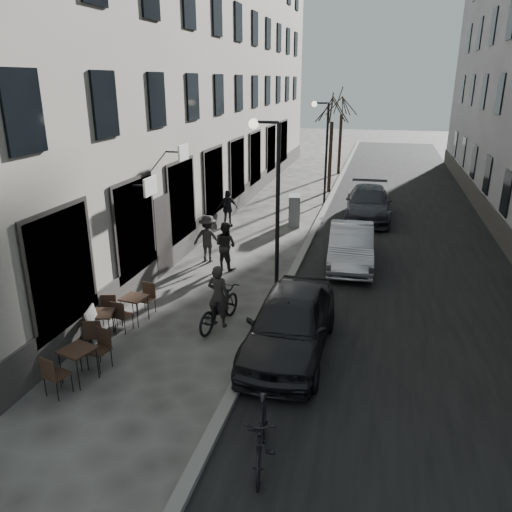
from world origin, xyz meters
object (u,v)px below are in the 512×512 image
at_px(sign_board, 97,333).
at_px(moped, 261,434).
at_px(utility_cabinet, 294,210).
at_px(pedestrian_near, 226,245).
at_px(streetlamp_far, 323,141).
at_px(car_mid, 351,246).
at_px(pedestrian_far, 227,208).
at_px(pedestrian_mid, 208,238).
at_px(streetlamp_near, 272,190).
at_px(bistro_set_a, 79,362).
at_px(bistro_set_b, 101,324).
at_px(bistro_set_c, 135,307).
at_px(car_near, 290,323).
at_px(bicycle, 219,307).
at_px(tree_far, 342,103).
at_px(tree_near, 333,107).
at_px(car_far, 368,203).

bearing_deg(sign_board, moped, -44.84).
xyz_separation_m(utility_cabinet, pedestrian_near, (-1.31, -5.86, 0.15)).
height_order(sign_board, pedestrian_near, pedestrian_near).
xyz_separation_m(streetlamp_far, car_mid, (2.13, -8.92, -2.47)).
height_order(pedestrian_near, pedestrian_far, pedestrian_near).
distance_m(pedestrian_mid, pedestrian_far, 4.49).
xyz_separation_m(streetlamp_near, bistro_set_a, (-2.93, -5.53, -2.69)).
xyz_separation_m(bistro_set_b, bistro_set_c, (0.32, 1.11, -0.02)).
height_order(bistro_set_a, car_near, car_near).
bearing_deg(utility_cabinet, bistro_set_b, -113.17).
distance_m(sign_board, bicycle, 3.06).
bearing_deg(pedestrian_far, tree_far, 40.02).
relative_size(streetlamp_near, pedestrian_near, 3.09).
distance_m(streetlamp_far, tree_near, 3.36).
height_order(sign_board, bicycle, sign_board).
distance_m(bistro_set_c, utility_cabinet, 10.55).
height_order(car_near, moped, car_near).
height_order(bistro_set_b, utility_cabinet, utility_cabinet).
distance_m(car_mid, car_far, 6.42).
relative_size(streetlamp_near, moped, 2.78).
distance_m(sign_board, car_near, 4.58).
height_order(utility_cabinet, pedestrian_far, pedestrian_far).
bearing_deg(utility_cabinet, moped, -91.61).
relative_size(pedestrian_mid, car_far, 0.34).
height_order(streetlamp_far, moped, streetlamp_far).
relative_size(streetlamp_far, car_far, 1.02).
bearing_deg(car_near, bistro_set_c, 173.45).
xyz_separation_m(tree_near, pedestrian_mid, (-2.83, -12.77, -3.83)).
relative_size(streetlamp_near, sign_board, 4.82).
bearing_deg(bistro_set_b, streetlamp_far, 62.47).
height_order(streetlamp_near, car_far, streetlamp_near).
height_order(pedestrian_far, car_mid, pedestrian_far).
relative_size(bistro_set_a, car_far, 0.32).
xyz_separation_m(tree_far, bistro_set_c, (-3.14, -23.73, -4.22)).
distance_m(tree_far, car_near, 24.60).
xyz_separation_m(pedestrian_near, car_mid, (4.07, 1.40, -0.13)).
relative_size(bistro_set_a, car_near, 0.36).
relative_size(streetlamp_far, pedestrian_mid, 3.05).
bearing_deg(streetlamp_far, streetlamp_near, -90.00).
bearing_deg(streetlamp_far, sign_board, -101.46).
relative_size(utility_cabinet, pedestrian_far, 0.84).
relative_size(bistro_set_b, pedestrian_mid, 0.94).
relative_size(car_near, moped, 2.44).
distance_m(tree_near, pedestrian_far, 9.83).
xyz_separation_m(bistro_set_c, car_near, (4.24, -0.53, 0.32)).
distance_m(bistro_set_b, car_mid, 8.85).
relative_size(car_far, moped, 2.71).
bearing_deg(bicycle, tree_far, -80.90).
bearing_deg(bicycle, sign_board, 48.89).
relative_size(utility_cabinet, car_far, 0.27).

